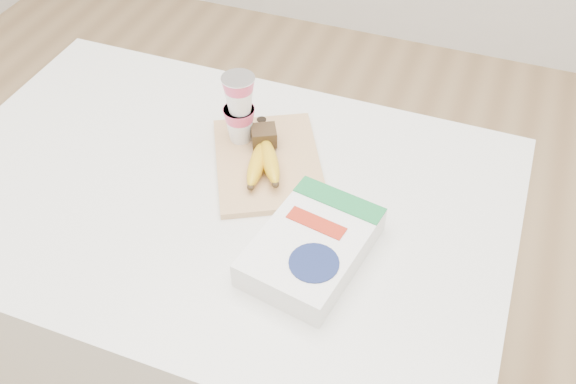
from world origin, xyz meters
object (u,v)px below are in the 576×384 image
object	(u,v)px
bananas	(264,157)
cereal_box	(312,246)
table	(230,316)
yogurt_stack	(239,107)
cutting_board	(268,162)

from	to	relation	value
bananas	cereal_box	size ratio (longest dim) A/B	0.65
table	cereal_box	xyz separation A→B (m)	(0.22, -0.09, 0.44)
yogurt_stack	cereal_box	distance (m)	0.33
bananas	cereal_box	bearing A→B (deg)	-47.75
yogurt_stack	cutting_board	bearing A→B (deg)	-27.84
cutting_board	cereal_box	size ratio (longest dim) A/B	1.03
table	cutting_board	world-z (taller)	cutting_board
bananas	cutting_board	bearing A→B (deg)	81.08
cutting_board	bananas	world-z (taller)	bananas
table	yogurt_stack	size ratio (longest dim) A/B	7.35
table	cereal_box	world-z (taller)	cereal_box
table	yogurt_stack	distance (m)	0.52
cutting_board	cereal_box	xyz separation A→B (m)	(0.16, -0.19, 0.02)
table	bananas	world-z (taller)	bananas
table	yogurt_stack	world-z (taller)	yogurt_stack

